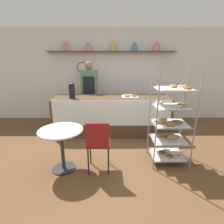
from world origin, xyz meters
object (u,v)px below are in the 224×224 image
(pastry_rack, at_px, (170,124))
(donut_tray_counter, at_px, (129,96))
(cafe_table, at_px, (62,140))
(person_worker, at_px, (90,91))
(coffee_carafe, at_px, (72,91))
(cafe_chair, at_px, (98,141))

(pastry_rack, distance_m, donut_tray_counter, 1.51)
(cafe_table, bearing_deg, person_worker, 84.22)
(cafe_table, distance_m, coffee_carafe, 1.56)
(person_worker, distance_m, cafe_chair, 2.35)
(cafe_chair, xyz_separation_m, donut_tray_counter, (0.67, 1.70, 0.40))
(cafe_table, xyz_separation_m, donut_tray_counter, (1.28, 1.62, 0.41))
(person_worker, bearing_deg, pastry_rack, -49.90)
(pastry_rack, bearing_deg, cafe_chair, -165.31)
(pastry_rack, xyz_separation_m, coffee_carafe, (-1.96, 1.21, 0.38))
(cafe_chair, bearing_deg, cafe_table, -7.83)
(coffee_carafe, relative_size, donut_tray_counter, 0.92)
(person_worker, bearing_deg, donut_tray_counter, -28.50)
(pastry_rack, relative_size, donut_tray_counter, 4.31)
(cafe_table, xyz_separation_m, coffee_carafe, (-0.10, 1.45, 0.56))
(person_worker, distance_m, cafe_table, 2.25)
(pastry_rack, xyz_separation_m, donut_tray_counter, (-0.59, 1.37, 0.22))
(cafe_table, bearing_deg, coffee_carafe, 94.04)
(person_worker, relative_size, cafe_chair, 1.97)
(pastry_rack, bearing_deg, person_worker, 130.10)
(pastry_rack, relative_size, coffee_carafe, 4.68)
(cafe_table, height_order, cafe_chair, cafe_chair)
(cafe_table, relative_size, cafe_chair, 0.81)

